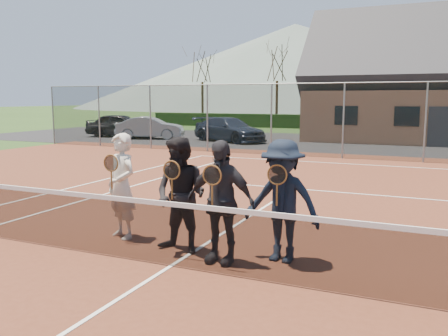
% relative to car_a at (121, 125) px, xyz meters
% --- Properties ---
extents(ground, '(220.00, 220.00, 0.00)m').
position_rel_car_a_xyz_m(ground, '(14.64, 1.15, -0.73)').
color(ground, '#254117').
rests_on(ground, ground).
extents(court_surface, '(30.00, 30.00, 0.02)m').
position_rel_car_a_xyz_m(court_surface, '(14.64, -18.85, -0.72)').
color(court_surface, '#562819').
rests_on(court_surface, ground).
extents(tarmac_carpark, '(40.00, 12.00, 0.01)m').
position_rel_car_a_xyz_m(tarmac_carpark, '(10.64, 1.15, -0.72)').
color(tarmac_carpark, black).
rests_on(tarmac_carpark, ground).
extents(hedge_row, '(40.00, 1.20, 1.10)m').
position_rel_car_a_xyz_m(hedge_row, '(14.64, 13.15, -0.18)').
color(hedge_row, black).
rests_on(hedge_row, ground).
extents(hill_west, '(110.00, 110.00, 18.00)m').
position_rel_car_a_xyz_m(hill_west, '(-10.36, 76.15, 8.27)').
color(hill_west, '#54655E').
rests_on(hill_west, ground).
extents(car_a, '(4.54, 2.57, 1.46)m').
position_rel_car_a_xyz_m(car_a, '(0.00, 0.00, 0.00)').
color(car_a, black).
rests_on(car_a, ground).
extents(car_b, '(4.21, 2.67, 1.31)m').
position_rel_car_a_xyz_m(car_b, '(2.46, -0.47, -0.07)').
color(car_b, '#9BA0A4').
rests_on(car_b, ground).
extents(car_c, '(5.02, 3.60, 1.35)m').
position_rel_car_a_xyz_m(car_c, '(7.52, -0.28, -0.05)').
color(car_c, '#181F30').
rests_on(car_c, ground).
extents(court_markings, '(11.03, 23.83, 0.01)m').
position_rel_car_a_xyz_m(court_markings, '(14.64, -18.85, -0.70)').
color(court_markings, white).
rests_on(court_markings, court_surface).
extents(tennis_net, '(11.68, 0.08, 1.10)m').
position_rel_car_a_xyz_m(tennis_net, '(14.64, -18.85, -0.19)').
color(tennis_net, slate).
rests_on(tennis_net, ground).
extents(perimeter_fence, '(30.07, 0.07, 3.02)m').
position_rel_car_a_xyz_m(perimeter_fence, '(14.64, -5.35, 0.80)').
color(perimeter_fence, slate).
rests_on(perimeter_fence, ground).
extents(tree_a, '(3.20, 3.20, 7.77)m').
position_rel_car_a_xyz_m(tree_a, '(-1.36, 14.15, 5.06)').
color(tree_a, '#382514').
rests_on(tree_a, ground).
extents(tree_b, '(3.20, 3.20, 7.77)m').
position_rel_car_a_xyz_m(tree_b, '(5.64, 14.15, 5.06)').
color(tree_b, '#372014').
rests_on(tree_b, ground).
extents(tree_c, '(3.20, 3.20, 7.77)m').
position_rel_car_a_xyz_m(tree_c, '(16.64, 14.15, 5.06)').
color(tree_c, '#382014').
rests_on(tree_c, ground).
extents(player_a, '(0.77, 0.64, 1.80)m').
position_rel_car_a_xyz_m(player_a, '(13.16, -17.94, 0.19)').
color(player_a, silver).
rests_on(player_a, court_surface).
extents(player_b, '(0.95, 0.78, 1.80)m').
position_rel_car_a_xyz_m(player_b, '(14.46, -18.21, 0.19)').
color(player_b, black).
rests_on(player_b, court_surface).
extents(player_c, '(1.06, 0.51, 1.80)m').
position_rel_car_a_xyz_m(player_c, '(15.20, -18.38, 0.19)').
color(player_c, '#242429').
rests_on(player_c, court_surface).
extents(player_d, '(1.23, 0.80, 1.80)m').
position_rel_car_a_xyz_m(player_d, '(16.01, -17.98, 0.19)').
color(player_d, black).
rests_on(player_d, court_surface).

